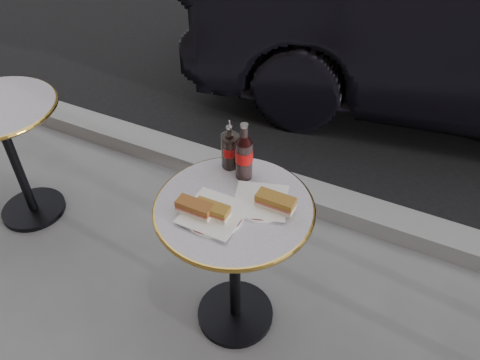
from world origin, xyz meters
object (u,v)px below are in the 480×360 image
at_px(bistro_table, 235,266).
at_px(plate_left, 213,215).
at_px(cola_bottle_left, 229,147).
at_px(plate_right, 261,202).
at_px(cola_glass, 230,151).
at_px(cola_bottle_right, 244,151).

height_order(bistro_table, plate_left, plate_left).
distance_m(plate_left, cola_bottle_left, 0.31).
bearing_deg(plate_right, plate_left, -132.47).
distance_m(plate_left, cola_glass, 0.31).
xyz_separation_m(bistro_table, cola_bottle_right, (-0.04, 0.17, 0.49)).
bearing_deg(cola_bottle_right, plate_right, -42.05).
distance_m(cola_bottle_right, cola_glass, 0.10).
height_order(plate_left, cola_bottle_left, cola_bottle_left).
xyz_separation_m(bistro_table, cola_bottle_left, (-0.12, 0.20, 0.47)).
distance_m(cola_bottle_left, cola_bottle_right, 0.09).
height_order(plate_right, cola_bottle_left, cola_bottle_left).
bearing_deg(cola_glass, cola_bottle_right, -24.58).
relative_size(plate_left, cola_bottle_right, 0.89).
xyz_separation_m(plate_right, cola_bottle_left, (-0.21, 0.14, 0.10)).
height_order(bistro_table, plate_right, plate_right).
distance_m(cola_bottle_left, cola_glass, 0.03).
relative_size(plate_left, plate_right, 1.07).
relative_size(plate_right, cola_glass, 1.39).
distance_m(bistro_table, cola_glass, 0.50).
bearing_deg(cola_glass, plate_left, -74.39).
bearing_deg(plate_left, plate_right, 47.53).
height_order(cola_bottle_right, cola_glass, cola_bottle_right).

